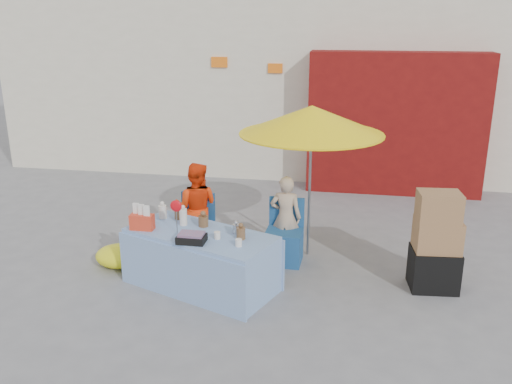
% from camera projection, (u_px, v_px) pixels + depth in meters
% --- Properties ---
extents(ground, '(80.00, 80.00, 0.00)m').
position_uv_depth(ground, '(230.00, 281.00, 6.84)').
color(ground, slate).
rests_on(ground, ground).
extents(backdrop, '(14.00, 8.00, 7.80)m').
position_uv_depth(backdrop, '(320.00, 21.00, 12.84)').
color(backdrop, silver).
rests_on(backdrop, ground).
extents(market_table, '(2.04, 1.48, 1.12)m').
position_uv_depth(market_table, '(201.00, 259.00, 6.59)').
color(market_table, '#7F99CC').
rests_on(market_table, ground).
extents(chair_left, '(0.49, 0.48, 0.85)m').
position_uv_depth(chair_left, '(195.00, 237.00, 7.52)').
color(chair_left, '#1E4F8A').
rests_on(chair_left, ground).
extents(chair_right, '(0.49, 0.48, 0.85)m').
position_uv_depth(chair_right, '(284.00, 244.00, 7.31)').
color(chair_right, '#1E4F8A').
rests_on(chair_right, ground).
extents(vendor_orange, '(0.64, 0.50, 1.29)m').
position_uv_depth(vendor_orange, '(197.00, 208.00, 7.53)').
color(vendor_orange, '#F83A0D').
rests_on(vendor_orange, ground).
extents(vendor_beige, '(0.43, 0.29, 1.17)m').
position_uv_depth(vendor_beige, '(286.00, 217.00, 7.34)').
color(vendor_beige, tan).
rests_on(vendor_beige, ground).
extents(umbrella, '(1.90, 1.90, 2.09)m').
position_uv_depth(umbrella, '(312.00, 121.00, 7.03)').
color(umbrella, gray).
rests_on(umbrella, ground).
extents(box_stack, '(0.60, 0.51, 1.23)m').
position_uv_depth(box_stack, '(436.00, 245.00, 6.48)').
color(box_stack, black).
rests_on(box_stack, ground).
extents(tarp_bundle, '(0.76, 0.66, 0.29)m').
position_uv_depth(tarp_bundle, '(120.00, 256.00, 7.19)').
color(tarp_bundle, yellow).
rests_on(tarp_bundle, ground).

